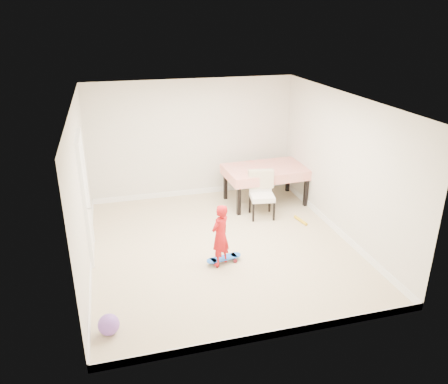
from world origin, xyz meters
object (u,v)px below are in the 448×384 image
object	(u,v)px
skateboard	(224,260)
child	(220,237)
balloon	(109,325)
dining_chair	(262,195)
dining_table	(265,185)

from	to	relation	value
skateboard	child	bearing A→B (deg)	-146.22
skateboard	balloon	distance (m)	2.30
skateboard	balloon	xyz separation A→B (m)	(-1.89, -1.31, 0.09)
skateboard	dining_chair	bearing A→B (deg)	40.88
skateboard	child	size ratio (longest dim) A/B	0.58
dining_table	skateboard	size ratio (longest dim) A/B	2.81
dining_chair	dining_table	bearing A→B (deg)	73.82
dining_table	skateboard	xyz separation A→B (m)	(-1.51, -2.20, -0.36)
dining_table	skateboard	bearing A→B (deg)	-127.40
balloon	child	bearing A→B (deg)	34.18
dining_table	dining_chair	size ratio (longest dim) A/B	1.82
dining_chair	skateboard	xyz separation A→B (m)	(-1.20, -1.52, -0.43)
skateboard	child	xyz separation A→B (m)	(-0.08, -0.08, 0.48)
child	dining_chair	bearing A→B (deg)	-166.33
dining_chair	child	bearing A→B (deg)	-120.29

